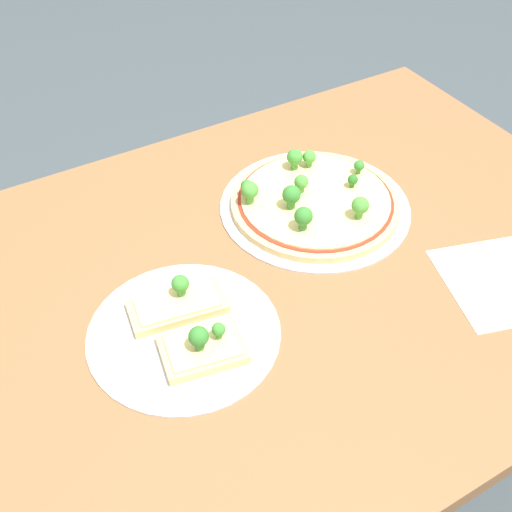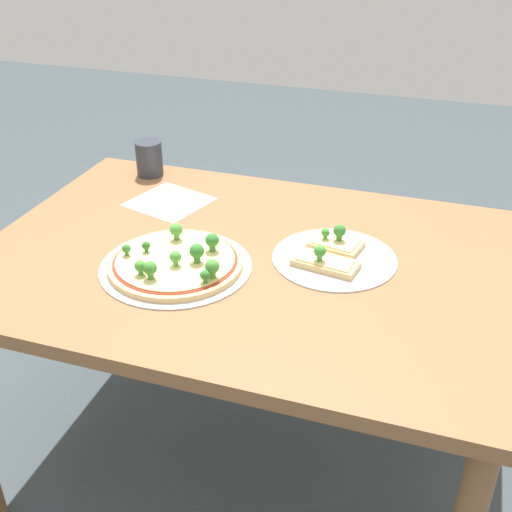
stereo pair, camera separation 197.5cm
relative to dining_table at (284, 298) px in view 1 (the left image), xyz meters
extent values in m
plane|color=#3D474C|center=(0.00, 0.00, -0.63)|extent=(8.00, 8.00, 0.00)
cube|color=brown|center=(0.00, 0.00, 0.06)|extent=(1.32, 0.94, 0.04)
cylinder|color=brown|center=(0.60, 0.41, -0.29)|extent=(0.06, 0.06, 0.67)
cylinder|color=silver|center=(0.14, 0.11, 0.08)|extent=(0.37, 0.37, 0.00)
cylinder|color=#DBB775|center=(0.14, 0.11, 0.09)|extent=(0.33, 0.33, 0.01)
cylinder|color=#A82D1E|center=(0.14, 0.11, 0.10)|extent=(0.30, 0.30, 0.00)
cylinder|color=#EFD684|center=(0.14, 0.11, 0.10)|extent=(0.29, 0.29, 0.00)
sphere|color=#479338|center=(0.02, 0.16, 0.14)|extent=(0.03, 0.03, 0.03)
cylinder|color=#51973E|center=(0.02, 0.16, 0.11)|extent=(0.02, 0.02, 0.02)
sphere|color=#479338|center=(0.18, 0.20, 0.13)|extent=(0.03, 0.03, 0.03)
cylinder|color=#51973E|center=(0.18, 0.20, 0.11)|extent=(0.01, 0.01, 0.01)
sphere|color=#479338|center=(0.12, 0.14, 0.13)|extent=(0.03, 0.03, 0.03)
cylinder|color=#51973E|center=(0.12, 0.14, 0.11)|extent=(0.01, 0.01, 0.01)
sphere|color=#337A2D|center=(0.07, 0.05, 0.14)|extent=(0.03, 0.03, 0.03)
cylinder|color=#3F8136|center=(0.07, 0.05, 0.11)|extent=(0.02, 0.02, 0.02)
sphere|color=#479338|center=(0.17, 0.02, 0.13)|extent=(0.03, 0.03, 0.03)
cylinder|color=#51973E|center=(0.17, 0.02, 0.11)|extent=(0.01, 0.01, 0.01)
sphere|color=#337A2D|center=(0.25, 0.13, 0.12)|extent=(0.02, 0.02, 0.02)
cylinder|color=#3F8136|center=(0.25, 0.13, 0.11)|extent=(0.01, 0.01, 0.01)
sphere|color=#337A2D|center=(0.08, 0.11, 0.14)|extent=(0.04, 0.04, 0.04)
cylinder|color=#3F8136|center=(0.08, 0.11, 0.11)|extent=(0.02, 0.02, 0.02)
sphere|color=#337A2D|center=(0.03, 0.19, 0.13)|extent=(0.02, 0.02, 0.02)
cylinder|color=#3F8136|center=(0.03, 0.19, 0.11)|extent=(0.01, 0.01, 0.01)
sphere|color=#3D8933|center=(0.15, 0.21, 0.13)|extent=(0.03, 0.03, 0.03)
cylinder|color=#488E3A|center=(0.15, 0.21, 0.11)|extent=(0.01, 0.01, 0.01)
sphere|color=#286B23|center=(0.22, 0.10, 0.12)|extent=(0.02, 0.02, 0.02)
cylinder|color=#37742D|center=(0.22, 0.10, 0.11)|extent=(0.01, 0.01, 0.01)
cylinder|color=silver|center=(-0.22, -0.05, 0.08)|extent=(0.31, 0.31, 0.00)
cube|color=#DBB775|center=(-0.21, -0.10, 0.09)|extent=(0.14, 0.11, 0.02)
cube|color=#EFD684|center=(-0.21, -0.10, 0.10)|extent=(0.12, 0.09, 0.00)
sphere|color=#337A2D|center=(-0.22, -0.10, 0.13)|extent=(0.03, 0.03, 0.03)
cylinder|color=#3F8136|center=(-0.22, -0.10, 0.11)|extent=(0.01, 0.01, 0.01)
sphere|color=#3D8933|center=(-0.18, -0.10, 0.12)|extent=(0.02, 0.02, 0.02)
cylinder|color=#488E3A|center=(-0.18, -0.10, 0.11)|extent=(0.01, 0.01, 0.01)
cube|color=#DBB775|center=(-0.21, 0.00, 0.09)|extent=(0.17, 0.10, 0.02)
cube|color=#EFD684|center=(-0.21, 0.00, 0.10)|extent=(0.14, 0.08, 0.00)
sphere|color=#3D8933|center=(-0.19, 0.01, 0.13)|extent=(0.03, 0.03, 0.03)
cylinder|color=#488E3A|center=(-0.19, 0.01, 0.11)|extent=(0.01, 0.01, 0.01)
cube|color=silver|center=(0.31, -0.22, 0.08)|extent=(0.25, 0.25, 0.00)
camera|label=1|loc=(-0.45, -0.67, 0.87)|focal=45.00mm
camera|label=2|loc=(-0.46, 1.31, 0.89)|focal=45.00mm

